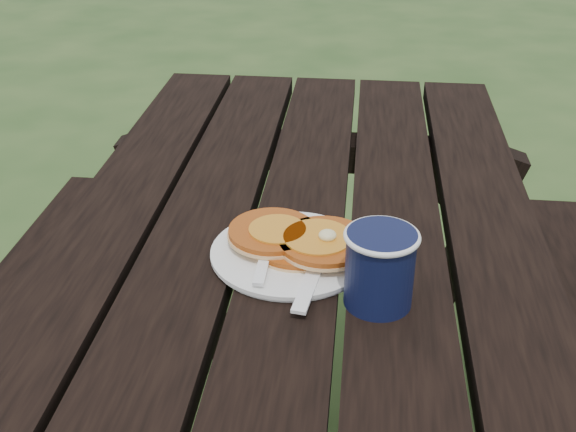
# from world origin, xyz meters

# --- Properties ---
(plate) EXTENTS (0.23, 0.23, 0.01)m
(plate) POSITION_xyz_m (-0.00, 0.10, 0.76)
(plate) COLOR white
(plate) RESTS_ON picnic_table
(pancake_stack) EXTENTS (0.21, 0.15, 0.04)m
(pancake_stack) POSITION_xyz_m (0.01, 0.11, 0.77)
(pancake_stack) COLOR #B34E14
(pancake_stack) RESTS_ON plate
(knife) EXTENTS (0.04, 0.18, 0.00)m
(knife) POSITION_xyz_m (0.03, 0.04, 0.76)
(knife) COLOR white
(knife) RESTS_ON plate
(fork) EXTENTS (0.03, 0.16, 0.01)m
(fork) POSITION_xyz_m (-0.04, 0.06, 0.77)
(fork) COLOR white
(fork) RESTS_ON plate
(coffee_cup) EXTENTS (0.10, 0.10, 0.11)m
(coffee_cup) POSITION_xyz_m (0.12, 0.01, 0.81)
(coffee_cup) COLOR #0E1335
(coffee_cup) RESTS_ON picnic_table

